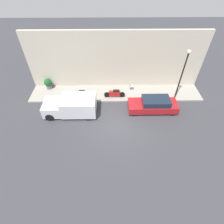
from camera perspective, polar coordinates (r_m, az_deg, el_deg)
ground_plane at (r=14.61m, az=1.70°, el=-4.59°), size 60.00×60.00×0.00m
sidewalk at (r=17.74m, az=1.21°, el=6.14°), size 2.57×16.82×0.16m
building_facade at (r=17.43m, az=1.21°, el=16.33°), size 0.30×16.82×5.74m
parked_car at (r=15.99m, az=13.34°, el=2.34°), size 1.64×4.35×1.30m
delivery_van at (r=15.54m, az=-13.22°, el=2.03°), size 2.04×4.50×1.64m
motorcycle_black at (r=17.19m, az=-10.17°, el=5.96°), size 0.30×1.94×0.72m
motorcycle_red at (r=16.87m, az=0.88°, el=6.09°), size 0.30×2.01×0.81m
streetlamp at (r=16.49m, az=22.28°, el=12.63°), size 0.32×0.32×4.82m
potted_plant at (r=19.08m, az=-20.13°, el=8.79°), size 0.76×0.76×1.09m
cafe_chair at (r=17.92m, az=6.10°, el=8.66°), size 0.40×0.40×0.92m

